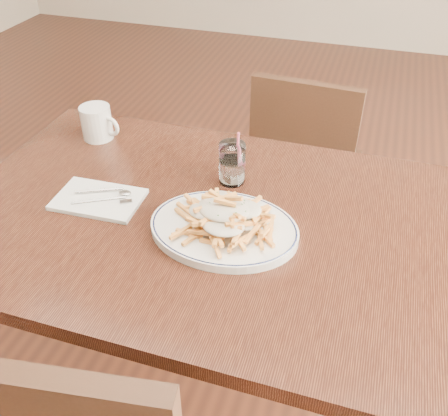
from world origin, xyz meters
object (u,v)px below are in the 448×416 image
(fries_plate, at_px, (224,228))
(coffee_mug, at_px, (97,123))
(chair_far, at_px, (304,161))
(water_glass, at_px, (232,165))
(table, at_px, (202,239))
(loaded_fries, at_px, (224,212))

(fries_plate, distance_m, coffee_mug, 0.57)
(chair_far, relative_size, coffee_mug, 6.58)
(chair_far, distance_m, water_glass, 0.71)
(chair_far, bearing_deg, table, -99.99)
(fries_plate, bearing_deg, table, 146.34)
(table, distance_m, loaded_fries, 0.16)
(chair_far, xyz_separation_m, loaded_fries, (-0.06, -0.82, 0.34))
(water_glass, bearing_deg, table, -100.92)
(loaded_fries, distance_m, water_glass, 0.21)
(chair_far, relative_size, fries_plate, 2.24)
(fries_plate, bearing_deg, coffee_mug, 147.75)
(chair_far, relative_size, loaded_fries, 3.32)
(chair_far, bearing_deg, water_glass, -99.76)
(loaded_fries, relative_size, water_glass, 1.67)
(water_glass, height_order, coffee_mug, water_glass)
(chair_far, distance_m, fries_plate, 0.88)
(table, height_order, fries_plate, fries_plate)
(loaded_fries, bearing_deg, fries_plate, -26.57)
(water_glass, bearing_deg, coffee_mug, 167.15)
(chair_far, bearing_deg, fries_plate, -94.37)
(coffee_mug, bearing_deg, table, -31.99)
(table, distance_m, coffee_mug, 0.50)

